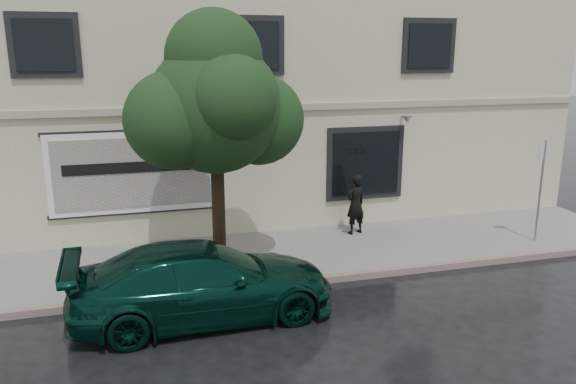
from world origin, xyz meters
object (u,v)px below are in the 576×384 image
object	(u,v)px
street_tree	(215,108)
fire_hydrant	(212,259)
car	(203,282)
pedestrian	(355,204)

from	to	relation	value
street_tree	fire_hydrant	size ratio (longest dim) A/B	7.25
car	fire_hydrant	size ratio (longest dim) A/B	7.11
car	street_tree	bearing A→B (deg)	-21.03
pedestrian	fire_hydrant	world-z (taller)	pedestrian
pedestrian	fire_hydrant	distance (m)	4.61
pedestrian	street_tree	world-z (taller)	street_tree
fire_hydrant	street_tree	bearing A→B (deg)	-68.05
car	street_tree	distance (m)	3.62
pedestrian	car	bearing A→B (deg)	19.62
car	fire_hydrant	xyz separation A→B (m)	(0.40, 1.82, -0.24)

